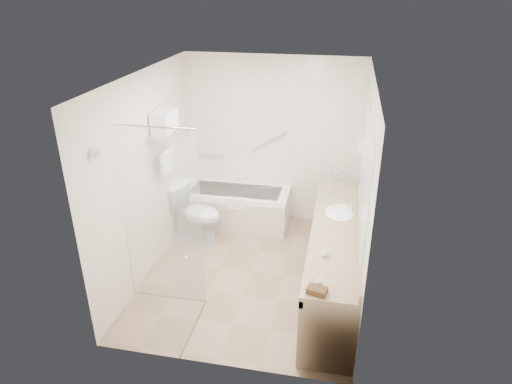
% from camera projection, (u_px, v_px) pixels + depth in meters
% --- Properties ---
extents(floor, '(3.20, 3.20, 0.00)m').
position_uv_depth(floor, '(251.00, 271.00, 5.90)').
color(floor, '#A28064').
rests_on(floor, ground).
extents(ceiling, '(2.60, 3.20, 0.10)m').
position_uv_depth(ceiling, '(250.00, 76.00, 4.84)').
color(ceiling, white).
rests_on(ceiling, wall_back).
extents(wall_back, '(2.60, 0.10, 2.50)m').
position_uv_depth(wall_back, '(273.00, 141.00, 6.79)').
color(wall_back, silver).
rests_on(wall_back, ground).
extents(wall_front, '(2.60, 0.10, 2.50)m').
position_uv_depth(wall_front, '(213.00, 257.00, 3.95)').
color(wall_front, silver).
rests_on(wall_front, ground).
extents(wall_left, '(0.10, 3.20, 2.50)m').
position_uv_depth(wall_left, '(148.00, 175.00, 5.60)').
color(wall_left, silver).
rests_on(wall_left, ground).
extents(wall_right, '(0.10, 3.20, 2.50)m').
position_uv_depth(wall_right, '(364.00, 193.00, 5.14)').
color(wall_right, silver).
rests_on(wall_right, ground).
extents(bathtub, '(1.60, 0.73, 0.59)m').
position_uv_depth(bathtub, '(236.00, 207.00, 6.97)').
color(bathtub, white).
rests_on(bathtub, floor).
extents(grab_bar_short, '(0.40, 0.03, 0.03)m').
position_uv_depth(grab_bar_short, '(212.00, 156.00, 7.05)').
color(grab_bar_short, silver).
rests_on(grab_bar_short, wall_back).
extents(grab_bar_long, '(0.53, 0.03, 0.33)m').
position_uv_depth(grab_bar_long, '(269.00, 141.00, 6.76)').
color(grab_bar_long, silver).
rests_on(grab_bar_long, wall_back).
extents(shower_enclosure, '(0.96, 0.91, 2.11)m').
position_uv_depth(shower_enclosure, '(174.00, 230.00, 4.74)').
color(shower_enclosure, silver).
rests_on(shower_enclosure, floor).
extents(towel_shelf, '(0.24, 0.55, 0.81)m').
position_uv_depth(towel_shelf, '(165.00, 128.00, 5.67)').
color(towel_shelf, silver).
rests_on(towel_shelf, wall_left).
extents(vanity_counter, '(0.55, 2.70, 0.95)m').
position_uv_depth(vanity_counter, '(335.00, 243.00, 5.32)').
color(vanity_counter, tan).
rests_on(vanity_counter, floor).
extents(sink, '(0.40, 0.52, 0.14)m').
position_uv_depth(sink, '(339.00, 214.00, 5.59)').
color(sink, white).
rests_on(sink, vanity_counter).
extents(faucet, '(0.03, 0.03, 0.14)m').
position_uv_depth(faucet, '(352.00, 207.00, 5.52)').
color(faucet, silver).
rests_on(faucet, vanity_counter).
extents(mirror, '(0.02, 2.00, 1.20)m').
position_uv_depth(mirror, '(366.00, 173.00, 4.88)').
color(mirror, silver).
rests_on(mirror, wall_right).
extents(hairdryer_unit, '(0.08, 0.10, 0.18)m').
position_uv_depth(hairdryer_unit, '(360.00, 145.00, 6.00)').
color(hairdryer_unit, silver).
rests_on(hairdryer_unit, wall_right).
extents(toilet, '(0.92, 0.70, 0.80)m').
position_uv_depth(toilet, '(196.00, 214.00, 6.50)').
color(toilet, white).
rests_on(toilet, floor).
extents(amenity_basket, '(0.20, 0.16, 0.06)m').
position_uv_depth(amenity_basket, '(317.00, 290.00, 4.13)').
color(amenity_basket, '#4E311C').
rests_on(amenity_basket, vanity_counter).
extents(soap_bottle_a, '(0.07, 0.12, 0.05)m').
position_uv_depth(soap_bottle_a, '(320.00, 285.00, 4.20)').
color(soap_bottle_a, silver).
rests_on(soap_bottle_a, vanity_counter).
extents(soap_bottle_b, '(0.12, 0.13, 0.08)m').
position_uv_depth(soap_bottle_b, '(325.00, 253.00, 4.67)').
color(soap_bottle_b, silver).
rests_on(soap_bottle_b, vanity_counter).
extents(water_bottle_left, '(0.05, 0.05, 0.18)m').
position_uv_depth(water_bottle_left, '(328.00, 201.00, 5.67)').
color(water_bottle_left, silver).
rests_on(water_bottle_left, vanity_counter).
extents(water_bottle_mid, '(0.06, 0.06, 0.20)m').
position_uv_depth(water_bottle_mid, '(342.00, 178.00, 6.29)').
color(water_bottle_mid, silver).
rests_on(water_bottle_mid, vanity_counter).
extents(water_bottle_right, '(0.06, 0.06, 0.20)m').
position_uv_depth(water_bottle_right, '(331.00, 182.00, 6.18)').
color(water_bottle_right, silver).
rests_on(water_bottle_right, vanity_counter).
extents(drinking_glass_near, '(0.09, 0.09, 0.10)m').
position_uv_depth(drinking_glass_near, '(340.00, 186.00, 6.15)').
color(drinking_glass_near, silver).
rests_on(drinking_glass_near, vanity_counter).
extents(drinking_glass_far, '(0.09, 0.09, 0.09)m').
position_uv_depth(drinking_glass_far, '(333.00, 210.00, 5.53)').
color(drinking_glass_far, silver).
rests_on(drinking_glass_far, vanity_counter).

